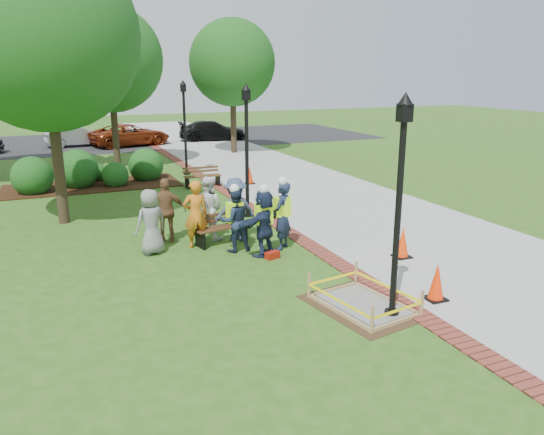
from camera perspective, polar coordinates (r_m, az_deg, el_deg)
name	(u,v)px	position (r m, az deg, el deg)	size (l,w,h in m)	color
ground	(273,273)	(12.62, 0.06, -5.95)	(100.00, 100.00, 0.00)	#285116
sidewalk	(287,180)	(23.38, 1.66, 4.08)	(6.00, 60.00, 0.02)	#9E9E99
brick_edging	(217,186)	(22.24, -5.98, 3.43)	(0.50, 60.00, 0.03)	maroon
mulch_bed	(93,186)	(23.32, -18.70, 3.26)	(7.00, 3.00, 0.05)	#381E0F
parking_lot	(118,141)	(38.36, -16.21, 7.92)	(36.00, 12.00, 0.01)	black
wet_concrete_pad	(363,296)	(10.94, 9.78, -8.33)	(2.06, 2.55, 0.55)	#47331E
bench_near	(221,234)	(14.70, -5.46, -1.82)	(1.59, 0.80, 0.82)	#53321C
bench_far	(203,181)	(22.07, -7.48, 3.94)	(1.52, 0.54, 0.82)	brown
cone_front	(437,283)	(11.53, 17.28, -6.71)	(0.41, 0.41, 0.82)	black
cone_back	(403,243)	(13.88, 13.86, -2.69)	(0.42, 0.42, 0.82)	black
cone_far	(250,175)	(22.46, -2.42, 4.55)	(0.39, 0.39, 0.77)	black
toolbox	(272,255)	(13.52, 0.04, -4.07)	(0.36, 0.20, 0.18)	maroon
lamp_near	(400,191)	(10.00, 13.56, 2.75)	(0.28, 0.28, 4.26)	black
lamp_mid	(247,141)	(17.00, -2.74, 8.23)	(0.28, 0.28, 4.26)	black
lamp_far	(185,120)	(24.61, -9.39, 10.27)	(0.28, 0.28, 4.26)	black
tree_left	(45,37)	(17.41, -23.27, 17.39)	(5.46, 5.46, 8.30)	#3D2D1E
tree_back	(110,59)	(27.36, -17.07, 15.95)	(5.02, 5.02, 7.68)	#3D2D1E
tree_right	(232,63)	(31.20, -4.29, 16.26)	(4.87, 4.87, 7.53)	#3D2D1E
shrub_a	(34,194)	(22.73, -24.21, 2.36)	(1.58, 1.58, 1.58)	#164714
shrub_b	(79,187)	(23.34, -20.04, 3.11)	(1.68, 1.68, 1.68)	#164714
shrub_c	(116,186)	(23.01, -16.41, 3.24)	(1.09, 1.09, 1.09)	#164714
shrub_d	(147,180)	(24.04, -13.32, 3.96)	(1.50, 1.50, 1.50)	#164714
shrub_e	(97,181)	(24.37, -18.31, 3.75)	(0.86, 0.86, 0.86)	#164714
casual_person_a	(151,222)	(14.02, -12.89, -0.47)	(0.63, 0.51, 1.72)	gray
casual_person_b	(196,214)	(14.30, -8.22, 0.34)	(0.59, 0.38, 1.84)	#CC6C18
casual_person_c	(208,208)	(14.98, -6.88, 1.01)	(0.66, 0.67, 1.80)	white
casual_person_d	(167,211)	(14.86, -11.27, 0.71)	(0.65, 0.50, 1.80)	brown
casual_person_e	(235,210)	(14.79, -3.96, 0.86)	(0.58, 0.38, 1.78)	#384663
hivis_worker_a	(264,220)	(13.54, -0.89, -0.32)	(0.65, 0.59, 1.87)	#1B3048
hivis_worker_b	(282,214)	(14.02, 1.09, 0.42)	(0.68, 0.68, 1.97)	#1A2E46
hivis_worker_c	(235,218)	(13.87, -4.01, -0.07)	(0.54, 0.36, 1.82)	#1A2B44
parked_car_b	(79,146)	(36.37, -20.09, 7.21)	(4.31, 1.87, 1.40)	#9A9A9E
parked_car_c	(131,146)	(35.58, -14.90, 7.47)	(4.63, 2.01, 1.51)	maroon
parked_car_d	(213,140)	(37.43, -6.39, 8.25)	(4.47, 1.94, 1.46)	black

